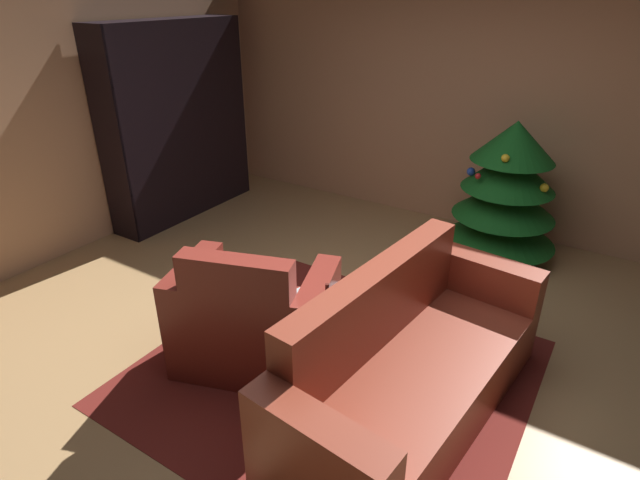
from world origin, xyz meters
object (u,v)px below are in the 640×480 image
(bookshelf_unit, at_px, (186,124))
(decorated_tree, at_px, (506,192))
(couch_red, at_px, (408,370))
(coffee_table, at_px, (332,315))
(book_stack_on_table, at_px, (327,302))
(bottle_on_table, at_px, (327,311))
(armchair_red, at_px, (254,323))

(bookshelf_unit, xyz_separation_m, decorated_tree, (3.34, 0.68, -0.33))
(bookshelf_unit, relative_size, couch_red, 0.98)
(coffee_table, xyz_separation_m, decorated_tree, (0.52, 2.23, 0.25))
(couch_red, relative_size, book_stack_on_table, 9.62)
(bottle_on_table, bearing_deg, coffee_table, 110.88)
(couch_red, height_order, coffee_table, couch_red)
(book_stack_on_table, height_order, decorated_tree, decorated_tree)
(bottle_on_table, bearing_deg, couch_red, 6.91)
(decorated_tree, bearing_deg, armchair_red, -111.15)
(armchair_red, bearing_deg, decorated_tree, 68.85)
(coffee_table, height_order, book_stack_on_table, book_stack_on_table)
(book_stack_on_table, distance_m, bottle_on_table, 0.21)
(armchair_red, bearing_deg, bookshelf_unit, 142.63)
(book_stack_on_table, bearing_deg, bottle_on_table, -59.18)
(couch_red, distance_m, decorated_tree, 2.37)
(armchair_red, bearing_deg, couch_red, 8.00)
(coffee_table, relative_size, decorated_tree, 0.55)
(couch_red, xyz_separation_m, bottle_on_table, (-0.53, -0.06, 0.27))
(couch_red, xyz_separation_m, book_stack_on_table, (-0.63, 0.10, 0.20))
(book_stack_on_table, relative_size, decorated_tree, 0.17)
(armchair_red, xyz_separation_m, couch_red, (1.05, 0.15, -0.03))
(decorated_tree, bearing_deg, couch_red, -88.00)
(armchair_red, height_order, bottle_on_table, armchair_red)
(couch_red, xyz_separation_m, coffee_table, (-0.60, 0.12, 0.10))
(armchair_red, xyz_separation_m, bottle_on_table, (0.52, 0.08, 0.24))
(book_stack_on_table, xyz_separation_m, decorated_tree, (0.55, 2.24, 0.15))
(couch_red, relative_size, bottle_on_table, 6.62)
(bottle_on_table, bearing_deg, book_stack_on_table, 120.82)
(coffee_table, xyz_separation_m, book_stack_on_table, (-0.03, -0.02, 0.10))
(book_stack_on_table, height_order, bottle_on_table, bottle_on_table)
(bookshelf_unit, xyz_separation_m, bottle_on_table, (2.89, -1.73, -0.41))
(bottle_on_table, distance_m, decorated_tree, 2.45)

